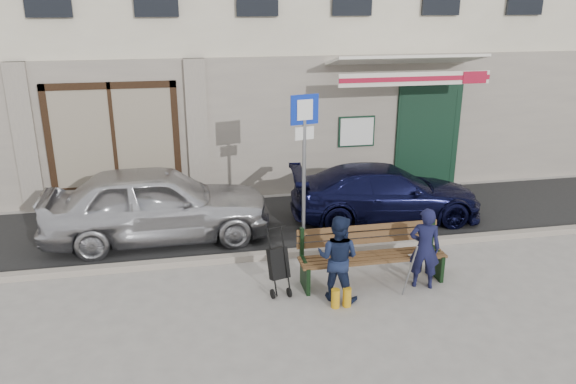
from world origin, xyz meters
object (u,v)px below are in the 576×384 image
object	(u,v)px
man	(425,248)
woman	(338,258)
parking_sign	(304,146)
bench	(370,257)
car_silver	(157,204)
car_navy	(386,193)
stroller	(278,265)

from	to	relation	value
man	woman	xyz separation A→B (m)	(-1.45, -0.10, 0.01)
parking_sign	bench	size ratio (longest dim) A/B	1.18
parking_sign	bench	distance (m)	2.32
bench	woman	distance (m)	0.80
car_silver	man	size ratio (longest dim) A/B	3.16
car_navy	man	distance (m)	2.96
man	woman	world-z (taller)	woman
woman	car_navy	bearing A→B (deg)	-88.30
woman	man	bearing A→B (deg)	-142.31
bench	car_navy	bearing A→B (deg)	64.53
bench	stroller	size ratio (longest dim) A/B	2.28
car_navy	bench	xyz separation A→B (m)	(-1.25, -2.62, -0.12)
car_navy	man	world-z (taller)	man
bench	stroller	bearing A→B (deg)	-179.21
car_silver	parking_sign	size ratio (longest dim) A/B	1.50
stroller	car_navy	bearing A→B (deg)	28.25
car_silver	man	world-z (taller)	car_silver
woman	bench	bearing A→B (deg)	-114.79
woman	stroller	bearing A→B (deg)	10.04
man	woman	size ratio (longest dim) A/B	0.99
bench	car_silver	bearing A→B (deg)	143.99
car_silver	stroller	xyz separation A→B (m)	(1.89, -2.49, -0.26)
parking_sign	man	size ratio (longest dim) A/B	2.11
parking_sign	stroller	xyz separation A→B (m)	(-0.77, -1.66, -1.45)
stroller	man	bearing A→B (deg)	-22.54
woman	stroller	xyz separation A→B (m)	(-0.85, 0.38, -0.21)
car_silver	bench	distance (m)	4.20
car_silver	parking_sign	world-z (taller)	parking_sign
man	woman	bearing A→B (deg)	24.44
parking_sign	stroller	bearing A→B (deg)	-127.09
car_silver	bench	size ratio (longest dim) A/B	1.77
car_silver	parking_sign	distance (m)	3.04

